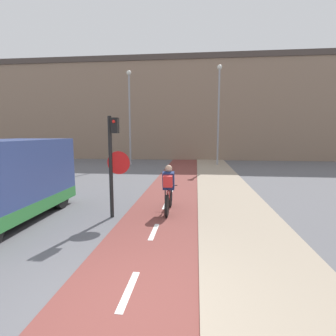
{
  "coord_description": "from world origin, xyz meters",
  "views": [
    {
      "loc": [
        1.03,
        -3.24,
        2.49
      ],
      "look_at": [
        0.0,
        6.29,
        1.2
      ],
      "focal_mm": 28.0,
      "sensor_mm": 36.0,
      "label": 1
    }
  ],
  "objects_px": {
    "traffic_light_pole": "(113,155)",
    "cyclist_near": "(169,190)",
    "street_lamp_sidewalk": "(219,106)",
    "street_lamp_far": "(130,108)"
  },
  "relations": [
    {
      "from": "traffic_light_pole",
      "to": "street_lamp_sidewalk",
      "type": "relative_size",
      "value": 0.4
    },
    {
      "from": "street_lamp_far",
      "to": "cyclist_near",
      "type": "distance_m",
      "value": 13.49
    },
    {
      "from": "cyclist_near",
      "to": "traffic_light_pole",
      "type": "bearing_deg",
      "value": -156.77
    },
    {
      "from": "street_lamp_far",
      "to": "street_lamp_sidewalk",
      "type": "xyz_separation_m",
      "value": [
        6.81,
        0.25,
        0.16
      ]
    },
    {
      "from": "traffic_light_pole",
      "to": "street_lamp_far",
      "type": "bearing_deg",
      "value": 102.23
    },
    {
      "from": "traffic_light_pole",
      "to": "cyclist_near",
      "type": "distance_m",
      "value": 2.02
    },
    {
      "from": "traffic_light_pole",
      "to": "street_lamp_sidewalk",
      "type": "height_order",
      "value": "street_lamp_sidewalk"
    },
    {
      "from": "street_lamp_sidewalk",
      "to": "cyclist_near",
      "type": "height_order",
      "value": "street_lamp_sidewalk"
    },
    {
      "from": "street_lamp_sidewalk",
      "to": "cyclist_near",
      "type": "bearing_deg",
      "value": -101.22
    },
    {
      "from": "street_lamp_sidewalk",
      "to": "street_lamp_far",
      "type": "bearing_deg",
      "value": -177.88
    }
  ]
}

